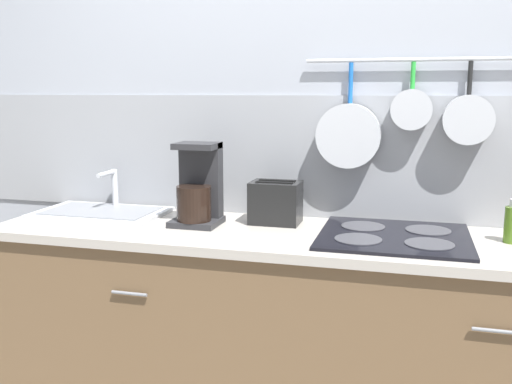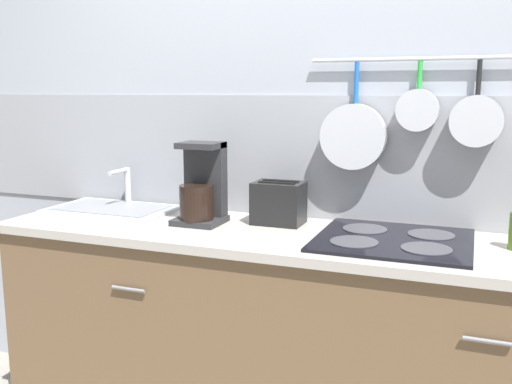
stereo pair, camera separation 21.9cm
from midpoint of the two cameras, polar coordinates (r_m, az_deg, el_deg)
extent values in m
cube|color=#999EA8|center=(2.42, 10.40, 5.97)|extent=(7.20, 0.06, 2.60)
cube|color=gray|center=(2.43, 10.30, 3.39)|extent=(7.20, 0.07, 0.52)
cylinder|color=#B7BABF|center=(2.33, 23.69, 12.20)|extent=(1.23, 0.02, 0.02)
cylinder|color=#1959B2|center=(2.35, 12.71, 10.60)|extent=(0.02, 0.02, 0.16)
cylinder|color=#B7BABF|center=(2.32, 12.39, 5.42)|extent=(0.26, 0.06, 0.26)
cylinder|color=green|center=(2.32, 18.74, 11.03)|extent=(0.02, 0.02, 0.10)
cylinder|color=#B7BABF|center=(2.30, 18.52, 7.76)|extent=(0.16, 0.05, 0.16)
cylinder|color=black|center=(2.32, 24.00, 10.43)|extent=(0.02, 0.02, 0.13)
cylinder|color=#B7BABF|center=(2.29, 23.76, 6.51)|extent=(0.19, 0.07, 0.19)
cube|color=brown|center=(2.33, 8.11, -15.96)|extent=(2.50, 0.54, 0.90)
cylinder|color=slate|center=(2.19, -9.86, -9.58)|extent=(0.14, 0.01, 0.01)
cylinder|color=slate|center=(1.91, 25.33, -13.40)|extent=(0.14, 0.01, 0.01)
cube|color=#A59E93|center=(2.17, 8.42, -4.80)|extent=(2.54, 0.58, 0.03)
cube|color=#B7BABF|center=(2.62, -11.89, -1.75)|extent=(0.55, 0.35, 0.01)
cube|color=slate|center=(2.62, -11.89, -1.55)|extent=(0.47, 0.28, 0.00)
cylinder|color=#B7BABF|center=(2.71, -10.47, 0.50)|extent=(0.03, 0.03, 0.18)
cylinder|color=#B7BABF|center=(2.64, -11.31, 2.01)|extent=(0.02, 0.14, 0.02)
cube|color=#262628|center=(2.33, -2.97, -2.90)|extent=(0.19, 0.18, 0.02)
cube|color=#262628|center=(2.35, -2.41, 1.05)|extent=(0.17, 0.06, 0.33)
cylinder|color=black|center=(2.29, -3.23, -1.03)|extent=(0.14, 0.14, 0.14)
cube|color=#262628|center=(2.30, -2.86, 4.68)|extent=(0.17, 0.14, 0.02)
cube|color=black|center=(2.32, 4.99, -1.12)|extent=(0.20, 0.15, 0.17)
cube|color=black|center=(2.28, 4.84, 0.93)|extent=(0.15, 0.03, 0.00)
cube|color=black|center=(2.33, 5.20, 1.11)|extent=(0.15, 0.03, 0.00)
cube|color=black|center=(2.34, 2.45, -0.12)|extent=(0.02, 0.02, 0.02)
cube|color=black|center=(2.14, 16.48, -4.66)|extent=(0.54, 0.51, 0.01)
cylinder|color=#38383D|center=(2.05, 12.84, -4.90)|extent=(0.17, 0.17, 0.00)
cylinder|color=#38383D|center=(2.03, 19.68, -5.38)|extent=(0.17, 0.17, 0.00)
cylinder|color=#38383D|center=(2.25, 13.60, -3.62)|extent=(0.17, 0.17, 0.00)
cylinder|color=#38383D|center=(2.23, 19.84, -4.04)|extent=(0.17, 0.17, 0.00)
camera|label=1|loc=(0.11, -87.14, 0.51)|focal=40.00mm
camera|label=2|loc=(0.11, 92.86, -0.51)|focal=40.00mm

